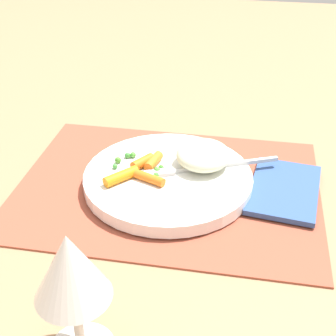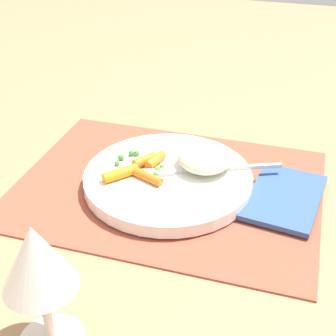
{
  "view_description": "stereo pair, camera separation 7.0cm",
  "coord_description": "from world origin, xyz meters",
  "px_view_note": "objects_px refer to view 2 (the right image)",
  "views": [
    {
      "loc": [
        -0.11,
        0.6,
        0.42
      ],
      "look_at": [
        0.0,
        0.0,
        0.04
      ],
      "focal_mm": 52.19,
      "sensor_mm": 36.0,
      "label": 1
    },
    {
      "loc": [
        -0.18,
        0.58,
        0.42
      ],
      "look_at": [
        0.0,
        0.0,
        0.04
      ],
      "focal_mm": 52.19,
      "sensor_mm": 36.0,
      "label": 2
    }
  ],
  "objects_px": {
    "rice_mound": "(205,157)",
    "fork": "(200,170)",
    "plate": "(168,179)",
    "carrot_portion": "(140,168)",
    "napkin": "(285,197)",
    "wine_glass": "(37,263)"
  },
  "relations": [
    {
      "from": "napkin",
      "to": "plate",
      "type": "bearing_deg",
      "value": 3.97
    },
    {
      "from": "wine_glass",
      "to": "napkin",
      "type": "distance_m",
      "value": 0.39
    },
    {
      "from": "plate",
      "to": "napkin",
      "type": "distance_m",
      "value": 0.17
    },
    {
      "from": "plate",
      "to": "fork",
      "type": "relative_size",
      "value": 1.28
    },
    {
      "from": "fork",
      "to": "wine_glass",
      "type": "bearing_deg",
      "value": 76.26
    },
    {
      "from": "rice_mound",
      "to": "fork",
      "type": "xyz_separation_m",
      "value": [
        0.0,
        0.01,
        -0.01
      ]
    },
    {
      "from": "carrot_portion",
      "to": "napkin",
      "type": "bearing_deg",
      "value": -174.47
    },
    {
      "from": "rice_mound",
      "to": "fork",
      "type": "height_order",
      "value": "rice_mound"
    },
    {
      "from": "plate",
      "to": "carrot_portion",
      "type": "xyz_separation_m",
      "value": [
        0.04,
        0.01,
        0.02
      ]
    },
    {
      "from": "fork",
      "to": "napkin",
      "type": "height_order",
      "value": "fork"
    },
    {
      "from": "rice_mound",
      "to": "carrot_portion",
      "type": "height_order",
      "value": "rice_mound"
    },
    {
      "from": "rice_mound",
      "to": "fork",
      "type": "distance_m",
      "value": 0.02
    },
    {
      "from": "plate",
      "to": "fork",
      "type": "xyz_separation_m",
      "value": [
        -0.04,
        -0.02,
        0.01
      ]
    },
    {
      "from": "plate",
      "to": "napkin",
      "type": "bearing_deg",
      "value": -176.03
    },
    {
      "from": "plate",
      "to": "fork",
      "type": "height_order",
      "value": "fork"
    },
    {
      "from": "wine_glass",
      "to": "carrot_portion",
      "type": "bearing_deg",
      "value": -88.63
    },
    {
      "from": "plate",
      "to": "wine_glass",
      "type": "bearing_deg",
      "value": 83.47
    },
    {
      "from": "plate",
      "to": "wine_glass",
      "type": "xyz_separation_m",
      "value": [
        0.03,
        0.3,
        0.09
      ]
    },
    {
      "from": "rice_mound",
      "to": "fork",
      "type": "relative_size",
      "value": 0.44
    },
    {
      "from": "carrot_portion",
      "to": "napkin",
      "type": "distance_m",
      "value": 0.22
    },
    {
      "from": "fork",
      "to": "plate",
      "type": "bearing_deg",
      "value": 23.15
    },
    {
      "from": "fork",
      "to": "napkin",
      "type": "relative_size",
      "value": 1.32
    }
  ]
}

